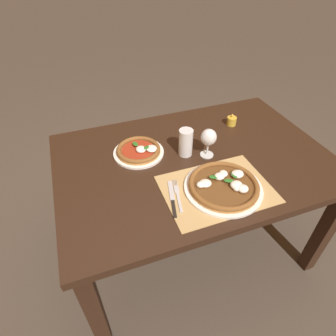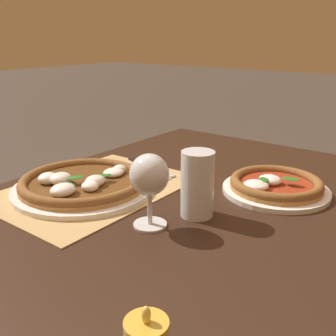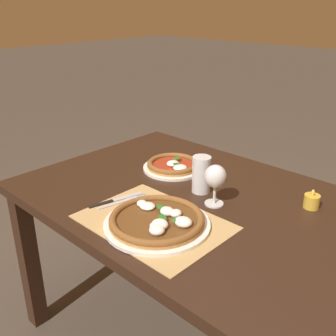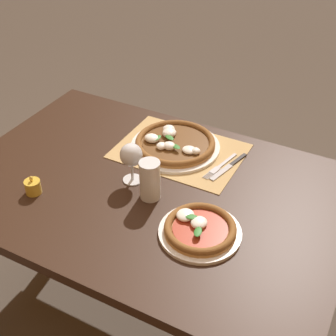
{
  "view_description": "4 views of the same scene",
  "coord_description": "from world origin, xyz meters",
  "px_view_note": "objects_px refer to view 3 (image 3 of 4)",
  "views": [
    {
      "loc": [
        -0.52,
        -1.02,
        1.64
      ],
      "look_at": [
        -0.18,
        -0.09,
        0.79
      ],
      "focal_mm": 30.0,
      "sensor_mm": 36.0,
      "label": 1
    },
    {
      "loc": [
        0.63,
        0.47,
        1.12
      ],
      "look_at": [
        -0.15,
        -0.12,
        0.78
      ],
      "focal_mm": 42.0,
      "sensor_mm": 36.0,
      "label": 2
    },
    {
      "loc": [
        0.82,
        -1.04,
        1.43
      ],
      "look_at": [
        -0.13,
        -0.04,
        0.84
      ],
      "focal_mm": 42.0,
      "sensor_mm": 36.0,
      "label": 3
    },
    {
      "loc": [
        -0.66,
        1.11,
        1.79
      ],
      "look_at": [
        -0.05,
        -0.06,
        0.8
      ],
      "focal_mm": 50.0,
      "sensor_mm": 36.0,
      "label": 4
    }
  ],
  "objects_px": {
    "pizza_far": "(173,165)",
    "pint_glass": "(201,175)",
    "knife": "(116,200)",
    "wine_glass": "(216,178)",
    "fork": "(123,201)",
    "votive_candle": "(312,202)",
    "pizza_near": "(157,221)"
  },
  "relations": [
    {
      "from": "pizza_far",
      "to": "knife",
      "type": "height_order",
      "value": "pizza_far"
    },
    {
      "from": "wine_glass",
      "to": "pint_glass",
      "type": "xyz_separation_m",
      "value": [
        -0.1,
        0.04,
        -0.04
      ]
    },
    {
      "from": "knife",
      "to": "fork",
      "type": "bearing_deg",
      "value": 19.86
    },
    {
      "from": "pizza_far",
      "to": "knife",
      "type": "xyz_separation_m",
      "value": [
        0.05,
        -0.37,
        -0.01
      ]
    },
    {
      "from": "pizza_far",
      "to": "pint_glass",
      "type": "bearing_deg",
      "value": -20.6
    },
    {
      "from": "knife",
      "to": "pint_glass",
      "type": "bearing_deg",
      "value": 57.61
    },
    {
      "from": "fork",
      "to": "votive_candle",
      "type": "distance_m",
      "value": 0.68
    },
    {
      "from": "pizza_far",
      "to": "knife",
      "type": "relative_size",
      "value": 1.24
    },
    {
      "from": "wine_glass",
      "to": "votive_candle",
      "type": "height_order",
      "value": "wine_glass"
    },
    {
      "from": "wine_glass",
      "to": "votive_candle",
      "type": "distance_m",
      "value": 0.36
    },
    {
      "from": "wine_glass",
      "to": "fork",
      "type": "height_order",
      "value": "wine_glass"
    },
    {
      "from": "fork",
      "to": "knife",
      "type": "relative_size",
      "value": 0.94
    },
    {
      "from": "pizza_near",
      "to": "wine_glass",
      "type": "distance_m",
      "value": 0.27
    },
    {
      "from": "knife",
      "to": "votive_candle",
      "type": "distance_m",
      "value": 0.71
    },
    {
      "from": "pizza_far",
      "to": "pizza_near",
      "type": "bearing_deg",
      "value": -53.45
    },
    {
      "from": "knife",
      "to": "wine_glass",
      "type": "bearing_deg",
      "value": 40.16
    },
    {
      "from": "pizza_near",
      "to": "pizza_far",
      "type": "height_order",
      "value": "pizza_near"
    },
    {
      "from": "pint_glass",
      "to": "votive_candle",
      "type": "height_order",
      "value": "pint_glass"
    },
    {
      "from": "pizza_near",
      "to": "fork",
      "type": "xyz_separation_m",
      "value": [
        -0.21,
        0.03,
        -0.02
      ]
    },
    {
      "from": "pizza_far",
      "to": "wine_glass",
      "type": "bearing_deg",
      "value": -21.57
    },
    {
      "from": "votive_candle",
      "to": "fork",
      "type": "bearing_deg",
      "value": -139.65
    },
    {
      "from": "votive_candle",
      "to": "wine_glass",
      "type": "bearing_deg",
      "value": -141.28
    },
    {
      "from": "votive_candle",
      "to": "pint_glass",
      "type": "bearing_deg",
      "value": -155.2
    },
    {
      "from": "pizza_near",
      "to": "votive_candle",
      "type": "xyz_separation_m",
      "value": [
        0.31,
        0.47,
        0.0
      ]
    },
    {
      "from": "pizza_near",
      "to": "pint_glass",
      "type": "distance_m",
      "value": 0.31
    },
    {
      "from": "wine_glass",
      "to": "votive_candle",
      "type": "bearing_deg",
      "value": 38.72
    },
    {
      "from": "votive_candle",
      "to": "pizza_far",
      "type": "bearing_deg",
      "value": -171.74
    },
    {
      "from": "pizza_near",
      "to": "knife",
      "type": "bearing_deg",
      "value": 174.96
    },
    {
      "from": "pizza_far",
      "to": "votive_candle",
      "type": "xyz_separation_m",
      "value": [
        0.6,
        0.09,
        0.0
      ]
    },
    {
      "from": "fork",
      "to": "knife",
      "type": "xyz_separation_m",
      "value": [
        -0.03,
        -0.01,
        0.0
      ]
    },
    {
      "from": "wine_glass",
      "to": "pint_glass",
      "type": "height_order",
      "value": "wine_glass"
    },
    {
      "from": "pizza_near",
      "to": "pizza_far",
      "type": "distance_m",
      "value": 0.48
    }
  ]
}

